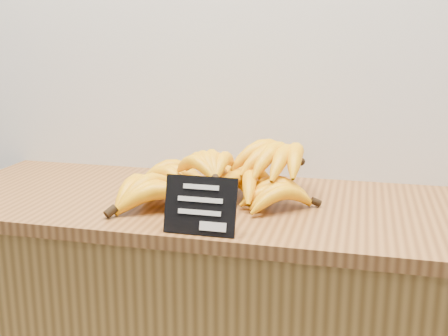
% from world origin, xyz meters
% --- Properties ---
extents(counter_top, '(1.43, 0.54, 0.03)m').
position_xyz_m(counter_top, '(-0.00, 2.75, 0.92)').
color(counter_top, brown).
rests_on(counter_top, counter).
extents(chalkboard_sign, '(0.15, 0.04, 0.11)m').
position_xyz_m(chalkboard_sign, '(-0.00, 2.52, 0.99)').
color(chalkboard_sign, black).
rests_on(chalkboard_sign, counter_top).
extents(banana_pile, '(0.55, 0.39, 0.13)m').
position_xyz_m(banana_pile, '(-0.01, 2.75, 0.98)').
color(banana_pile, '#F6AF09').
rests_on(banana_pile, counter_top).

